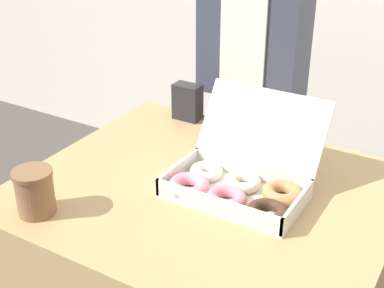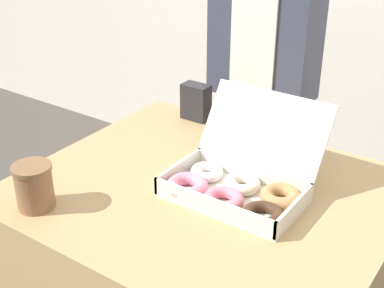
{
  "view_description": "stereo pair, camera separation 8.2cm",
  "coord_description": "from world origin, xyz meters",
  "px_view_note": "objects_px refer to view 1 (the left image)",
  "views": [
    {
      "loc": [
        0.59,
        -1.06,
        1.52
      ],
      "look_at": [
        -0.04,
        -0.0,
        0.89
      ],
      "focal_mm": 50.0,
      "sensor_mm": 36.0,
      "label": 1
    },
    {
      "loc": [
        0.66,
        -1.02,
        1.52
      ],
      "look_at": [
        -0.04,
        -0.0,
        0.89
      ],
      "focal_mm": 50.0,
      "sensor_mm": 36.0,
      "label": 2
    }
  ],
  "objects_px": {
    "person_customer": "(252,67)",
    "donut_box": "(237,182)",
    "coffee_cup": "(35,192)",
    "napkin_holder": "(187,102)"
  },
  "relations": [
    {
      "from": "coffee_cup",
      "to": "napkin_holder",
      "type": "bearing_deg",
      "value": 87.72
    },
    {
      "from": "person_customer",
      "to": "napkin_holder",
      "type": "bearing_deg",
      "value": -118.44
    },
    {
      "from": "donut_box",
      "to": "napkin_holder",
      "type": "relative_size",
      "value": 3.0
    },
    {
      "from": "coffee_cup",
      "to": "person_customer",
      "type": "bearing_deg",
      "value": 80.41
    },
    {
      "from": "donut_box",
      "to": "coffee_cup",
      "type": "height_order",
      "value": "donut_box"
    },
    {
      "from": "napkin_holder",
      "to": "person_customer",
      "type": "relative_size",
      "value": 0.08
    },
    {
      "from": "person_customer",
      "to": "donut_box",
      "type": "bearing_deg",
      "value": -68.04
    },
    {
      "from": "napkin_holder",
      "to": "person_customer",
      "type": "distance_m",
      "value": 0.27
    },
    {
      "from": "coffee_cup",
      "to": "person_customer",
      "type": "height_order",
      "value": "person_customer"
    },
    {
      "from": "donut_box",
      "to": "person_customer",
      "type": "xyz_separation_m",
      "value": [
        -0.23,
        0.58,
        0.1
      ]
    }
  ]
}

